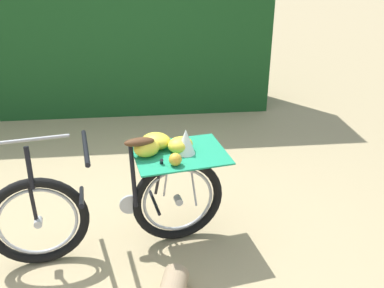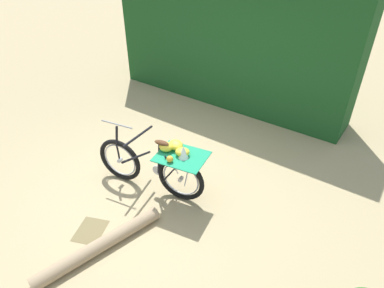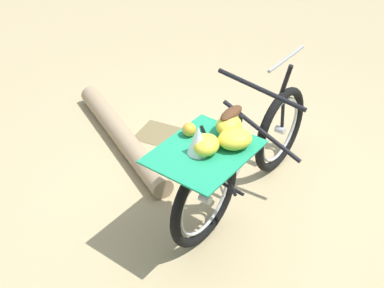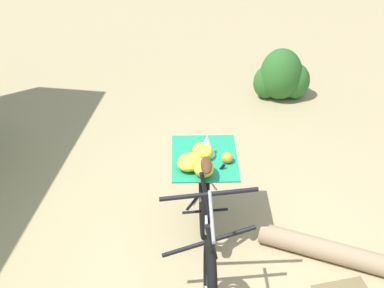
% 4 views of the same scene
% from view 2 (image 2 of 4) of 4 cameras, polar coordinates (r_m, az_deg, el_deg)
% --- Properties ---
extents(ground_plane, '(60.00, 60.00, 0.00)m').
position_cam_2_polar(ground_plane, '(5.38, -5.75, -6.33)').
color(ground_plane, tan).
extents(foliage_hedge, '(2.77, 5.12, 2.77)m').
position_cam_2_polar(foliage_hedge, '(7.30, 6.52, 17.37)').
color(foliage_hedge, '#19471E').
rests_on(foliage_hedge, ground_plane).
extents(bicycle, '(0.84, 1.80, 1.03)m').
position_cam_2_polar(bicycle, '(4.93, -6.22, -3.51)').
color(bicycle, black).
rests_on(bicycle, ground_plane).
extents(fallen_log, '(1.48, 1.15, 0.18)m').
position_cam_2_polar(fallen_log, '(4.52, -15.29, -16.20)').
color(fallen_log, '#9E8466').
rests_on(fallen_log, ground_plane).
extents(leaf_litter_patch, '(0.44, 0.36, 0.01)m').
position_cam_2_polar(leaf_litter_patch, '(4.84, -16.78, -13.84)').
color(leaf_litter_patch, olive).
rests_on(leaf_litter_patch, ground_plane).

